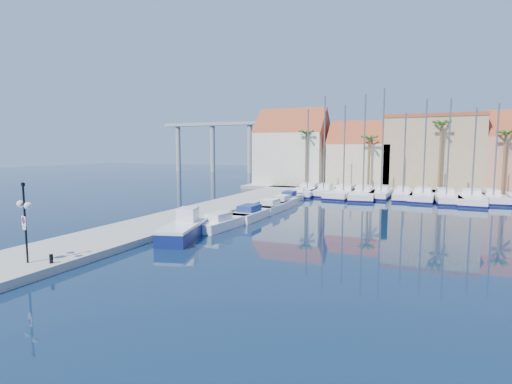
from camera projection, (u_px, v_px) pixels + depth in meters
ground at (213, 256)px, 25.29m from camera, size 260.00×260.00×0.00m
quay_west at (201, 212)px, 41.12m from camera, size 6.00×77.00×0.50m
shore_north at (411, 189)px, 65.24m from camera, size 54.00×16.00×0.50m
lamp_post at (24, 210)px, 21.75m from camera, size 1.46×0.76×4.47m
bollard at (51, 259)px, 21.96m from camera, size 0.20×0.20×0.51m
fishing_boat at (184, 229)px, 30.21m from camera, size 3.69×6.65×2.21m
motorboat_west_0 at (222, 222)px, 34.27m from camera, size 2.62×6.50×1.40m
motorboat_west_1 at (252, 213)px, 39.04m from camera, size 2.34×6.99×1.40m
motorboat_west_2 at (272, 207)px, 43.51m from camera, size 2.10×6.48×1.40m
motorboat_west_3 at (283, 202)px, 46.91m from camera, size 1.86×5.73×1.40m
motorboat_west_4 at (290, 198)px, 51.65m from camera, size 2.01×6.09×1.40m
motorboat_west_5 at (300, 194)px, 55.95m from camera, size 2.32×5.65×1.40m
motorboat_west_6 at (310, 190)px, 60.56m from camera, size 1.74×5.08×1.40m
sailboat_0 at (308, 191)px, 59.68m from camera, size 3.72×12.10×12.49m
sailboat_1 at (324, 191)px, 59.05m from camera, size 2.43×9.14×14.26m
sailboat_2 at (345, 192)px, 57.12m from camera, size 3.91×11.96×12.81m
sailboat_3 at (363, 194)px, 55.59m from camera, size 4.13×12.18×14.07m
sailboat_4 at (382, 193)px, 56.03m from camera, size 2.80×9.25×14.98m
sailboat_5 at (403, 194)px, 54.43m from camera, size 2.75×9.52×11.60m
sailboat_6 at (423, 195)px, 53.66m from camera, size 3.55×11.21×13.21m
sailboat_7 at (445, 197)px, 51.88m from camera, size 3.69×10.97×13.09m
sailboat_8 at (471, 198)px, 50.64m from camera, size 3.95×12.10×11.82m
sailboat_9 at (492, 197)px, 50.94m from camera, size 2.92×9.10×12.41m
building_0 at (292, 150)px, 71.46m from camera, size 12.30×9.00×13.50m
building_1 at (361, 158)px, 66.91m from camera, size 10.30×8.00×11.00m
building_2 at (432, 152)px, 63.42m from camera, size 14.20×10.20×11.50m
palm_0 at (307, 135)px, 65.05m from camera, size 2.60×2.60×10.15m
palm_1 at (370, 140)px, 61.25m from camera, size 2.60×2.60×9.15m
palm_2 at (442, 126)px, 57.14m from camera, size 2.60×2.60×11.15m
palm_3 at (506, 135)px, 54.17m from camera, size 2.60×2.60×9.65m
viaduct at (234, 137)px, 114.42m from camera, size 48.00×2.20×14.45m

